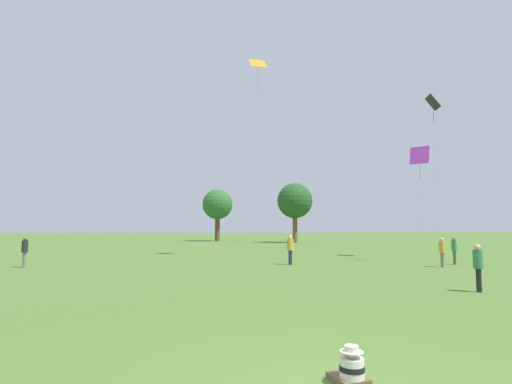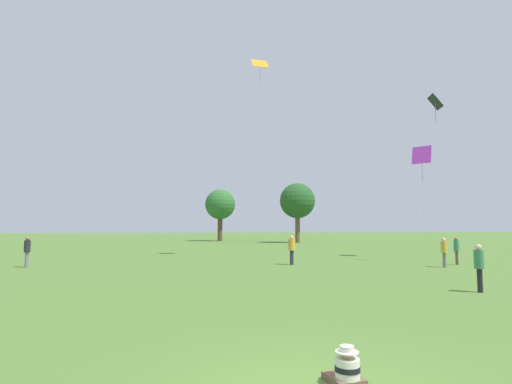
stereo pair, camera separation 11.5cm
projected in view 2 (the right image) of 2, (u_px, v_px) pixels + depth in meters
The scene contains 11 objects.
seated_toddler at pixel (346, 369), 5.58m from camera, with size 0.54×0.62×0.55m.
person_standing_0 at pixel (27, 249), 21.70m from camera, with size 0.44×0.44×1.67m.
person_standing_1 at pixel (479, 263), 13.48m from camera, with size 0.44×0.44×1.61m.
person_standing_2 at pixel (456, 248), 23.26m from camera, with size 0.41×0.41×1.58m.
person_standing_3 at pixel (292, 247), 23.26m from camera, with size 0.55×0.55×1.69m.
person_standing_4 at pixel (444, 250), 21.78m from camera, with size 0.40×0.40×1.60m.
kite_0 at pixel (260, 69), 30.39m from camera, with size 1.35×1.04×15.08m.
kite_1 at pixel (435, 106), 28.74m from camera, with size 0.95×1.31×11.66m.
kite_3 at pixel (422, 157), 25.62m from camera, with size 1.06×1.07×7.39m.
distant_tree_0 at pixel (220, 205), 62.10m from camera, with size 4.68×4.68×8.03m.
distant_tree_1 at pixel (297, 201), 55.89m from camera, with size 4.93×4.93×8.32m.
Camera 2 is at (-1.38, -5.27, 2.20)m, focal length 28.00 mm.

